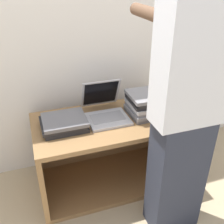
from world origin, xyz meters
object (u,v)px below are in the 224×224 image
at_px(laptop_open, 106,110).
at_px(person, 185,114).
at_px(laptop_stack_left, 64,123).
at_px(laptop_stack_right, 149,103).

bearing_deg(laptop_open, person, -63.59).
height_order(laptop_open, laptop_stack_left, laptop_open).
relative_size(laptop_stack_left, laptop_stack_right, 0.99).
bearing_deg(laptop_stack_right, laptop_stack_left, 179.69).
distance_m(laptop_open, laptop_stack_right, 0.35).
xyz_separation_m(laptop_open, person, (0.30, -0.60, 0.23)).
relative_size(laptop_open, person, 0.23).
xyz_separation_m(laptop_open, laptop_stack_right, (0.34, -0.06, 0.04)).
relative_size(laptop_stack_left, person, 0.19).
relative_size(laptop_open, laptop_stack_right, 1.19).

